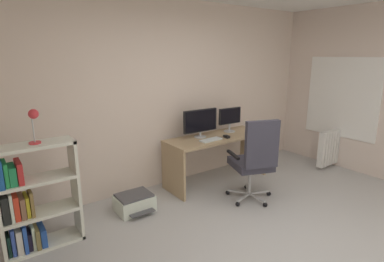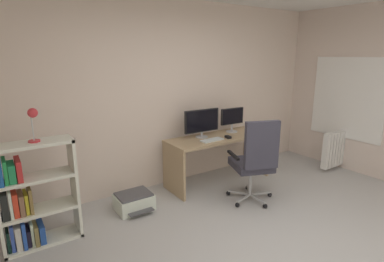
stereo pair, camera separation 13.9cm
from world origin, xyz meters
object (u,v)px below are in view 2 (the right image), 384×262
desk (219,148)px  keyboard (212,140)px  bookshelf (29,200)px  desk_lamp (33,119)px  computer_mouse (228,137)px  monitor_main (202,122)px  office_chair (255,159)px  radiator (338,148)px  monitor_secondary (232,118)px  printer (134,201)px

desk → keyboard: 0.33m
bookshelf → desk_lamp: size_ratio=3.27×
keyboard → computer_mouse: size_ratio=3.40×
bookshelf → monitor_main: bearing=7.8°
computer_mouse → office_chair: size_ratio=0.09×
radiator → monitor_secondary: bearing=155.3°
monitor_main → desk: bearing=-22.3°
desk → office_chair: (-0.06, -0.82, 0.07)m
computer_mouse → office_chair: office_chair is taller
monitor_secondary → keyboard: monitor_secondary is taller
bookshelf → desk_lamp: bearing=-0.1°
desk → monitor_secondary: size_ratio=3.92×
desk → radiator: desk is taller
monitor_secondary → desk_lamp: size_ratio=1.25×
bookshelf → radiator: bookshelf is taller
monitor_main → office_chair: 1.00m
radiator → desk: bearing=161.5°
keyboard → desk_lamp: desk_lamp is taller
monitor_secondary → keyboard: size_ratio=1.22×
monitor_main → desk_lamp: bearing=-171.7°
computer_mouse → printer: bearing=-174.3°
monitor_main → printer: monitor_main is taller
monitor_main → desk_lamp: size_ratio=1.72×
computer_mouse → radiator: 2.12m
desk → printer: 1.51m
desk → monitor_main: bearing=157.7°
bookshelf → office_chair: bearing=-13.2°
bookshelf → computer_mouse: bearing=1.6°
office_chair → desk_lamp: (-2.41, 0.60, 0.70)m
computer_mouse → printer: (-1.49, 0.05, -0.63)m
printer → bookshelf: bearing=-174.2°
keyboard → bookshelf: 2.38m
desk → monitor_main: (-0.25, 0.10, 0.42)m
monitor_main → computer_mouse: 0.45m
bookshelf → printer: (1.16, 0.12, -0.40)m
printer → office_chair: bearing=-27.4°
office_chair → bookshelf: bearing=166.8°
computer_mouse → office_chair: bearing=-92.0°
monitor_main → bookshelf: 2.42m
monitor_secondary → computer_mouse: 0.44m
office_chair → bookshelf: office_chair is taller
monitor_main → keyboard: 0.32m
office_chair → desk_lamp: bearing=166.1°
monitor_secondary → printer: 1.98m
monitor_main → keyboard: size_ratio=1.68×
keyboard → desk_lamp: (-2.24, -0.09, 0.58)m
keyboard → printer: 1.36m
bookshelf → printer: bearing=5.8°
office_chair → printer: bearing=152.6°
desk → monitor_main: size_ratio=2.84×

